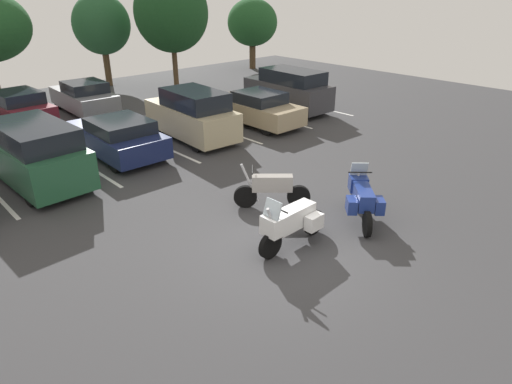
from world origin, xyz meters
TOP-DOWN VIEW (x-y plane):
  - ground at (0.00, 0.00)m, footprint 44.00×44.00m
  - motorcycle_touring at (0.28, 0.09)m, footprint 2.16×0.91m
  - motorcycle_second at (2.60, -0.25)m, footprint 1.62×1.63m
  - motorcycle_third at (1.40, 1.84)m, footprint 1.62×1.52m
  - parking_stripes at (-2.47, 8.40)m, footprint 26.74×5.10m
  - car_green at (-2.65, 7.97)m, footprint 2.00×4.67m
  - car_navy at (0.35, 8.53)m, footprint 2.02×4.38m
  - car_champagne at (3.43, 8.26)m, footprint 2.01×4.48m
  - car_tan at (6.63, 8.02)m, footprint 1.80×4.51m
  - car_charcoal at (9.38, 8.66)m, footprint 1.91×4.52m
  - car_far_maroon at (-0.89, 15.27)m, footprint 2.07×4.37m
  - car_far_grey at (2.06, 15.12)m, footprint 1.99×4.34m
  - tree_center_right at (5.77, 20.12)m, footprint 3.26×3.26m
  - tree_center_left at (16.18, 18.56)m, footprint 3.49×3.49m
  - tree_far_left at (7.94, 16.11)m, footprint 3.99×3.99m

SIDE VIEW (x-z plane):
  - ground at x=0.00m, z-range -0.10..0.00m
  - parking_stripes at x=-2.47m, z-range 0.00..0.01m
  - motorcycle_third at x=1.40m, z-range -0.08..1.20m
  - motorcycle_second at x=2.60m, z-range -0.04..1.32m
  - motorcycle_touring at x=0.28m, z-range -0.05..1.36m
  - car_navy at x=0.35m, z-range 0.00..1.37m
  - car_tan at x=6.63m, z-range -0.02..1.43m
  - car_far_maroon at x=-0.89m, z-range -0.02..1.43m
  - car_far_grey at x=2.06m, z-range -0.03..1.44m
  - car_champagne at x=3.43m, z-range -0.03..1.93m
  - car_green at x=-2.65m, z-range 0.00..1.93m
  - car_charcoal at x=9.38m, z-range 0.00..1.97m
  - tree_center_left at x=16.18m, z-range 0.76..5.50m
  - tree_center_right at x=5.77m, z-range 0.89..6.07m
  - tree_far_left at x=7.94m, z-range 1.05..7.35m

